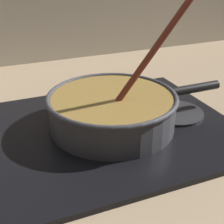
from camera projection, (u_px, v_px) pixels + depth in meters
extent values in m
cube|color=#9E8466|center=(110.00, 198.00, 0.59)|extent=(2.40, 1.60, 0.04)
cube|color=black|center=(112.00, 129.00, 0.77)|extent=(0.56, 0.48, 0.01)
torus|color=#592D0C|center=(112.00, 125.00, 0.77)|extent=(0.21, 0.21, 0.01)
cylinder|color=#262628|center=(175.00, 113.00, 0.83)|extent=(0.14, 0.14, 0.01)
cylinder|color=#38383D|center=(112.00, 112.00, 0.75)|extent=(0.29, 0.29, 0.08)
cylinder|color=olive|center=(112.00, 110.00, 0.75)|extent=(0.27, 0.27, 0.07)
torus|color=#38383D|center=(112.00, 97.00, 0.73)|extent=(0.30, 0.30, 0.01)
cylinder|color=black|center=(193.00, 89.00, 0.82)|extent=(0.15, 0.02, 0.02)
cylinder|color=#EDD88C|center=(118.00, 94.00, 0.77)|extent=(0.03, 0.03, 0.01)
cylinder|color=#EDD88C|center=(143.00, 103.00, 0.73)|extent=(0.03, 0.03, 0.01)
cylinder|color=#EDD88C|center=(139.00, 88.00, 0.81)|extent=(0.04, 0.04, 0.01)
cylinder|color=#E5CC7A|center=(104.00, 111.00, 0.69)|extent=(0.03, 0.03, 0.01)
cylinder|color=beige|center=(104.00, 101.00, 0.74)|extent=(0.03, 0.03, 0.01)
cylinder|color=beige|center=(161.00, 105.00, 0.72)|extent=(0.03, 0.03, 0.01)
cylinder|color=#EDD88C|center=(75.00, 116.00, 0.67)|extent=(0.03, 0.03, 0.01)
cylinder|color=maroon|center=(154.00, 51.00, 0.68)|extent=(0.18, 0.05, 0.25)
cube|color=brown|center=(114.00, 107.00, 0.72)|extent=(0.05, 0.04, 0.01)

